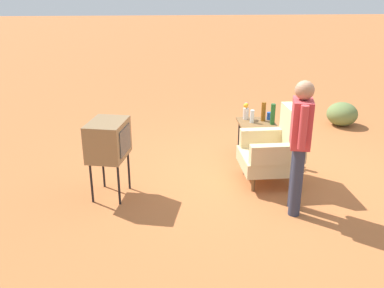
% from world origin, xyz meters
% --- Properties ---
extents(ground_plane, '(60.00, 60.00, 0.00)m').
position_xyz_m(ground_plane, '(0.00, 0.00, 0.00)').
color(ground_plane, '#AD6033').
extents(armchair, '(0.80, 0.80, 1.06)m').
position_xyz_m(armchair, '(0.08, 0.09, 0.50)').
color(armchair, brown).
rests_on(armchair, ground).
extents(side_table, '(0.56, 0.56, 0.62)m').
position_xyz_m(side_table, '(-0.76, -0.01, 0.53)').
color(side_table, black).
rests_on(side_table, ground).
extents(tv_on_stand, '(0.68, 0.56, 1.03)m').
position_xyz_m(tv_on_stand, '(0.34, -2.16, 0.78)').
color(tv_on_stand, black).
rests_on(tv_on_stand, ground).
extents(person_standing, '(0.56, 0.30, 1.64)m').
position_xyz_m(person_standing, '(0.90, 0.13, 0.94)').
color(person_standing, '#2D3347').
rests_on(person_standing, ground).
extents(bottle_tall_amber, '(0.07, 0.07, 0.30)m').
position_xyz_m(bottle_tall_amber, '(-0.81, 0.10, 0.77)').
color(bottle_tall_amber, brown).
rests_on(bottle_tall_amber, side_table).
extents(bottle_short_clear, '(0.06, 0.06, 0.20)m').
position_xyz_m(bottle_short_clear, '(-0.74, -0.09, 0.72)').
color(bottle_short_clear, silver).
rests_on(bottle_short_clear, side_table).
extents(bottle_wine_green, '(0.07, 0.07, 0.32)m').
position_xyz_m(bottle_wine_green, '(-0.64, 0.20, 0.78)').
color(bottle_wine_green, '#1E5623').
rests_on(bottle_wine_green, side_table).
extents(soda_can_blue, '(0.07, 0.07, 0.12)m').
position_xyz_m(soda_can_blue, '(-0.86, 0.20, 0.68)').
color(soda_can_blue, blue).
rests_on(soda_can_blue, side_table).
extents(flower_vase, '(0.15, 0.10, 0.27)m').
position_xyz_m(flower_vase, '(-0.92, -0.15, 0.76)').
color(flower_vase, silver).
rests_on(flower_vase, side_table).
extents(shrub_near, '(0.59, 0.59, 0.46)m').
position_xyz_m(shrub_near, '(-2.30, 2.03, 0.23)').
color(shrub_near, olive).
rests_on(shrub_near, ground).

